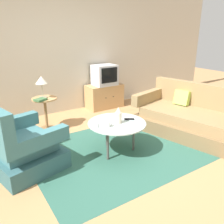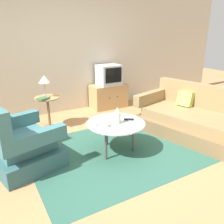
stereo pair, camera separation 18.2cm
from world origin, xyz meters
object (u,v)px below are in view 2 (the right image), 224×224
at_px(couch, 193,120).
at_px(tv_stand, 109,96).
at_px(tv_remote_dark, 129,119).
at_px(vase, 117,116).
at_px(book, 43,99).
at_px(side_table, 48,106).
at_px(television, 109,75).
at_px(armchair, 19,145).
at_px(tv_remote_silver, 95,125).
at_px(coffee_table, 116,125).
at_px(table_lamp, 44,80).
at_px(mug, 106,124).

relative_size(couch, tv_stand, 2.43).
bearing_deg(tv_remote_dark, vase, 37.84).
distance_m(vase, book, 1.52).
bearing_deg(couch, book, 42.41).
distance_m(side_table, book, 0.25).
relative_size(couch, television, 3.98).
height_order(television, tv_remote_dark, television).
height_order(armchair, tv_remote_dark, armchair).
height_order(vase, book, vase).
height_order(side_table, tv_remote_dark, side_table).
height_order(side_table, television, television).
bearing_deg(armchair, tv_remote_silver, 61.61).
xyz_separation_m(tv_stand, book, (-1.68, -0.64, 0.34)).
distance_m(coffee_table, table_lamp, 1.65).
distance_m(side_table, vase, 1.60).
bearing_deg(book, tv_remote_silver, -97.24).
height_order(armchair, table_lamp, table_lamp).
height_order(vase, tv_remote_dark, vase).
xyz_separation_m(coffee_table, book, (-0.71, 1.31, 0.18)).
height_order(mug, book, book).
relative_size(vase, book, 1.03).
bearing_deg(couch, armchair, 66.67).
distance_m(side_table, mug, 1.56).
distance_m(tv_stand, television, 0.51).
relative_size(armchair, table_lamp, 2.69).
height_order(television, mug, television).
bearing_deg(coffee_table, side_table, 112.92).
bearing_deg(armchair, tv_remote_dark, 64.56).
xyz_separation_m(side_table, vase, (0.62, -1.46, 0.17)).
bearing_deg(side_table, tv_remote_dark, -59.99).
height_order(coffee_table, side_table, side_table).
bearing_deg(book, couch, -58.39).
relative_size(couch, vase, 8.24).
bearing_deg(table_lamp, book, -122.14).
distance_m(table_lamp, tv_remote_dark, 1.74).
bearing_deg(vase, table_lamp, 113.21).
xyz_separation_m(armchair, television, (2.28, 1.62, 0.47)).
relative_size(armchair, couch, 0.53).
relative_size(armchair, television, 2.10).
xyz_separation_m(television, tv_remote_dark, (-0.74, -1.94, -0.30)).
relative_size(coffee_table, side_table, 1.43).
distance_m(mug, book, 1.47).
bearing_deg(side_table, book, -130.30).
relative_size(couch, mug, 16.54).
distance_m(armchair, tv_remote_silver, 1.06).
relative_size(armchair, side_table, 1.79).
distance_m(tv_stand, mug, 2.33).
bearing_deg(book, mug, -94.26).
height_order(coffee_table, tv_stand, tv_stand).
bearing_deg(book, tv_stand, -4.29).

